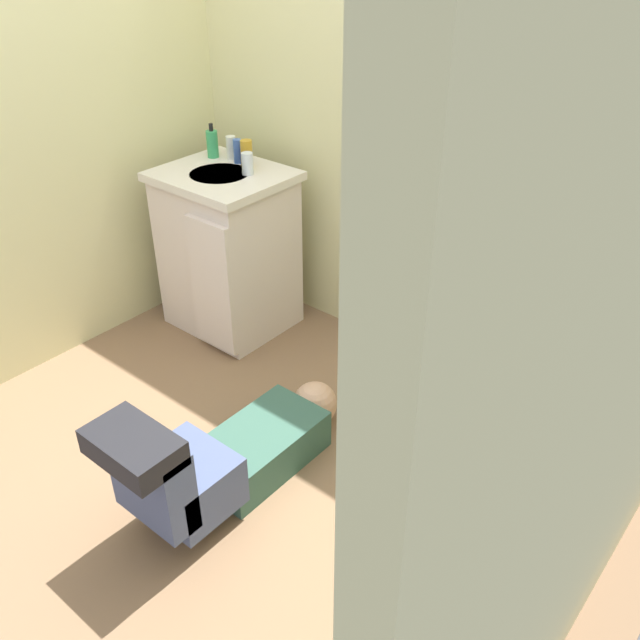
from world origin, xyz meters
name	(u,v)px	position (x,y,z in m)	size (l,w,h in m)	color
ground_plane	(253,457)	(0.00, 0.00, -0.02)	(2.94, 3.06, 0.04)	#836347
wall_back	(419,100)	(0.00, 1.07, 1.20)	(2.60, 0.08, 2.40)	beige
wall_left	(18,101)	(-1.26, 0.00, 1.20)	(0.08, 2.06, 2.40)	beige
toilet	(540,370)	(0.82, 0.77, 0.37)	(0.36, 0.46, 0.75)	white
vanity_cabinet	(228,250)	(-0.78, 0.66, 0.42)	(0.60, 0.53, 0.82)	silver
faucet	(243,154)	(-0.79, 0.80, 0.87)	(0.02, 0.02, 0.10)	silver
person_plumber	(225,454)	(0.06, -0.20, 0.18)	(0.39, 1.06, 0.52)	#33594C
tissue_box	(560,258)	(0.78, 0.86, 0.80)	(0.22, 0.11, 0.10)	silver
toiletry_bag	(601,270)	(0.93, 0.86, 0.81)	(0.12, 0.09, 0.11)	#33598C
soap_dispenser	(212,144)	(-0.98, 0.78, 0.89)	(0.06, 0.06, 0.17)	#36A360
bottle_white	(231,148)	(-0.89, 0.82, 0.88)	(0.05, 0.05, 0.11)	silver
bottle_blue	(238,151)	(-0.82, 0.80, 0.88)	(0.04, 0.04, 0.11)	#3F66BE
bottle_amber	(247,154)	(-0.74, 0.78, 0.89)	(0.06, 0.06, 0.13)	gold
bottle_clear	(247,164)	(-0.68, 0.72, 0.87)	(0.05, 0.05, 0.10)	silver
paper_towel_roll	(424,431)	(0.52, 0.45, 0.11)	(0.11, 0.11, 0.22)	white
toilet_paper_roll	(472,620)	(1.06, -0.13, 0.05)	(0.11, 0.11, 0.10)	white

